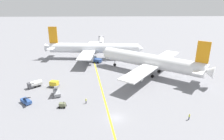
# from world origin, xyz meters

# --- Properties ---
(ground_plane) EXTENTS (600.00, 600.00, 0.00)m
(ground_plane) POSITION_xyz_m (0.00, 0.00, 0.00)
(ground_plane) COLOR gray
(taxiway_stripe) EXTENTS (16.31, 119.02, 0.01)m
(taxiway_stripe) POSITION_xyz_m (-3.02, 10.00, 0.00)
(taxiway_stripe) COLOR yellow
(taxiway_stripe) RESTS_ON ground
(airliner_at_gate_left) EXTENTS (51.39, 38.65, 16.39)m
(airliner_at_gate_left) POSITION_xyz_m (-8.91, 55.85, 5.40)
(airliner_at_gate_left) COLOR white
(airliner_at_gate_left) RESTS_ON ground
(airliner_being_pushed) EXTENTS (42.24, 40.44, 16.20)m
(airliner_being_pushed) POSITION_xyz_m (15.95, 32.16, 5.62)
(airliner_being_pushed) COLOR white
(airliner_being_pushed) RESTS_ON ground
(pushback_tug) EXTENTS (8.74, 6.47, 3.05)m
(pushback_tug) POSITION_xyz_m (-7.67, 49.38, 1.30)
(pushback_tug) COLOR #2D4C8C
(pushback_tug) RESTS_ON ground
(gse_container_dolly_flat) EXTENTS (3.67, 2.97, 2.15)m
(gse_container_dolly_flat) POSITION_xyz_m (-21.15, 20.60, 1.17)
(gse_container_dolly_flat) COLOR slate
(gse_container_dolly_flat) RESTS_ON ground
(gse_fuel_bowser_stubby) EXTENTS (5.00, 4.53, 2.40)m
(gse_fuel_bowser_stubby) POSITION_xyz_m (-27.98, 20.36, 1.33)
(gse_fuel_bowser_stubby) COLOR silver
(gse_fuel_bowser_stubby) RESTS_ON ground
(gse_gpu_cart_small) EXTENTS (2.21, 1.75, 1.90)m
(gse_gpu_cart_small) POSITION_xyz_m (-15.36, 6.02, 0.79)
(gse_gpu_cart_small) COLOR #666B4C
(gse_gpu_cart_small) RESTS_ON ground
(gse_belt_loader_portside) EXTENTS (4.41, 4.31, 3.02)m
(gse_belt_loader_portside) POSITION_xyz_m (-26.81, 8.74, 0.83)
(gse_belt_loader_portside) COLOR #2D5199
(gse_belt_loader_portside) RESTS_ON ground
(gse_stair_truck_yellow) EXTENTS (3.37, 4.94, 4.06)m
(gse_stair_truck_yellow) POSITION_xyz_m (-18.74, 13.88, 1.03)
(gse_stair_truck_yellow) COLOR gray
(gse_stair_truck_yellow) RESTS_ON ground
(ground_crew_wing_walker_right) EXTENTS (0.36, 0.36, 1.73)m
(ground_crew_wing_walker_right) POSITION_xyz_m (19.24, -1.39, 0.90)
(ground_crew_wing_walker_right) COLOR #2D3351
(ground_crew_wing_walker_right) RESTS_ON ground
(ground_crew_ramp_agent_by_cones) EXTENTS (0.36, 0.36, 1.71)m
(ground_crew_ramp_agent_by_cones) POSITION_xyz_m (-8.64, 8.11, 0.89)
(ground_crew_ramp_agent_by_cones) COLOR black
(ground_crew_ramp_agent_by_cones) RESTS_ON ground
(jet_bridge) EXTENTS (3.84, 22.30, 6.02)m
(jet_bridge) POSITION_xyz_m (-5.26, 81.04, 4.24)
(jet_bridge) COLOR #B7B7BC
(jet_bridge) RESTS_ON ground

